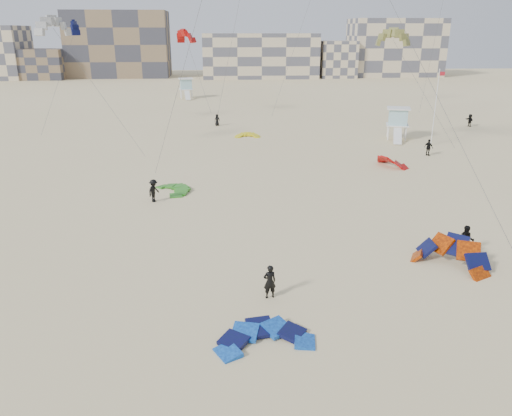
{
  "coord_description": "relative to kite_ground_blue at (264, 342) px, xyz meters",
  "views": [
    {
      "loc": [
        -1.8,
        -18.28,
        12.45
      ],
      "look_at": [
        -0.03,
        6.0,
        3.82
      ],
      "focal_mm": 35.0,
      "sensor_mm": 36.0,
      "label": 1
    }
  ],
  "objects": [
    {
      "name": "ground",
      "position": [
        0.13,
        0.32,
        0.0
      ],
      "size": [
        320.0,
        320.0,
        0.0
      ],
      "primitive_type": "plane",
      "color": "beige",
      "rests_on": "ground"
    },
    {
      "name": "kite_ground_blue",
      "position": [
        0.0,
        0.0,
        0.0
      ],
      "size": [
        4.43,
        4.6,
        1.47
      ],
      "primitive_type": null,
      "rotation": [
        0.17,
        0.0,
        0.16
      ],
      "color": "blue",
      "rests_on": "ground"
    },
    {
      "name": "kite_ground_orange",
      "position": [
        11.03,
        6.58,
        0.0
      ],
      "size": [
        6.01,
        6.01,
        4.26
      ],
      "primitive_type": null,
      "rotation": [
        0.79,
        0.0,
        -0.79
      ],
      "color": "#EB4A00",
      "rests_on": "ground"
    },
    {
      "name": "kite_ground_green",
      "position": [
        -5.62,
        21.76,
        0.0
      ],
      "size": [
        4.7,
        4.6,
        1.02
      ],
      "primitive_type": null,
      "rotation": [
        0.12,
        0.0,
        -1.11
      ],
      "color": "#2E921F",
      "rests_on": "ground"
    },
    {
      "name": "kite_ground_red_far",
      "position": [
        14.99,
        28.43,
        0.0
      ],
      "size": [
        4.54,
        4.45,
        3.11
      ],
      "primitive_type": null,
      "rotation": [
        0.6,
        0.0,
        1.99
      ],
      "color": "#C11300",
      "rests_on": "ground"
    },
    {
      "name": "kite_ground_yellow",
      "position": [
        1.76,
        43.78,
        0.0
      ],
      "size": [
        3.13,
        3.31,
        1.5
      ],
      "primitive_type": null,
      "rotation": [
        0.24,
        0.0,
        -0.06
      ],
      "color": "yellow",
      "rests_on": "ground"
    },
    {
      "name": "kitesurfer_main",
      "position": [
        0.59,
        3.77,
        0.88
      ],
      "size": [
        0.71,
        0.54,
        1.76
      ],
      "primitive_type": "imported",
      "rotation": [
        0.0,
        0.0,
        3.34
      ],
      "color": "black",
      "rests_on": "ground"
    },
    {
      "name": "kitesurfer_b",
      "position": [
        12.59,
        7.97,
        0.9
      ],
      "size": [
        1.09,
        1.0,
        1.8
      ],
      "primitive_type": "imported",
      "rotation": [
        0.0,
        0.0,
        -0.47
      ],
      "color": "black",
      "rests_on": "ground"
    },
    {
      "name": "kitesurfer_c",
      "position": [
        -6.87,
        19.12,
        0.89
      ],
      "size": [
        1.13,
        1.33,
        1.78
      ],
      "primitive_type": "imported",
      "rotation": [
        0.0,
        0.0,
        1.07
      ],
      "color": "black",
      "rests_on": "ground"
    },
    {
      "name": "kitesurfer_d",
      "position": [
        20.34,
        32.43,
        0.87
      ],
      "size": [
        0.94,
        1.08,
        1.74
      ],
      "primitive_type": "imported",
      "rotation": [
        0.0,
        0.0,
        2.19
      ],
      "color": "black",
      "rests_on": "ground"
    },
    {
      "name": "kitesurfer_e",
      "position": [
        -2.03,
        52.01,
        0.8
      ],
      "size": [
        0.9,
        0.72,
        1.61
      ],
      "primitive_type": "imported",
      "rotation": [
        0.0,
        0.0,
        0.3
      ],
      "color": "black",
      "rests_on": "ground"
    },
    {
      "name": "kitesurfer_f",
      "position": [
        32.92,
        48.83,
        0.86
      ],
      "size": [
        0.68,
        1.65,
        1.73
      ],
      "primitive_type": "imported",
      "rotation": [
        0.0,
        0.0,
        -1.46
      ],
      "color": "black",
      "rests_on": "ground"
    },
    {
      "name": "kite_fly_grey",
      "position": [
        -17.79,
        35.39,
        12.78
      ],
      "size": [
        11.27,
        7.8,
        12.95
      ],
      "rotation": [
        0.0,
        0.0,
        0.83
      ],
      "color": "silver",
      "rests_on": "ground"
    },
    {
      "name": "kite_fly_olive",
      "position": [
        16.59,
        35.85,
        11.71
      ],
      "size": [
        8.27,
        7.05,
        11.95
      ],
      "rotation": [
        0.0,
        0.0,
        -0.47
      ],
      "color": "olive",
      "rests_on": "ground"
    },
    {
      "name": "kite_fly_navy",
      "position": [
        -19.91,
        51.5,
        12.71
      ],
      "size": [
        4.71,
        12.23,
        12.85
      ],
      "rotation": [
        0.0,
        0.0,
        1.83
      ],
      "color": "#0A093F",
      "rests_on": "ground"
    },
    {
      "name": "kite_fly_red",
      "position": [
        -6.32,
        59.08,
        11.65
      ],
      "size": [
        6.07,
        5.17,
        12.22
      ],
      "rotation": [
        0.0,
        0.0,
        2.19
      ],
      "color": "#C11300",
      "rests_on": "ground"
    },
    {
      "name": "lifeguard_tower_near",
      "position": [
        19.91,
        41.2,
        1.89
      ],
      "size": [
        3.34,
        5.58,
        3.81
      ],
      "rotation": [
        0.0,
        0.0,
        -0.29
      ],
      "color": "white",
      "rests_on": "ground"
    },
    {
      "name": "lifeguard_tower_far",
      "position": [
        -8.12,
        83.08,
        1.91
      ],
      "size": [
        3.09,
        5.47,
        3.86
      ],
      "rotation": [
        0.0,
        0.0,
        0.15
      ],
      "color": "white",
      "rests_on": "ground"
    },
    {
      "name": "flagpole",
      "position": [
        22.74,
        37.38,
        4.49
      ],
      "size": [
        0.7,
        0.11,
        8.59
      ],
      "color": "white",
      "rests_on": "ground"
    },
    {
      "name": "condo_west_b",
      "position": [
        -29.87,
        134.32,
        9.0
      ],
      "size": [
        28.0,
        14.0,
        18.0
      ],
      "primitive_type": "cube",
      "color": "#7E674C",
      "rests_on": "ground"
    },
    {
      "name": "condo_mid",
      "position": [
        10.13,
        130.32,
        6.0
      ],
      "size": [
        32.0,
        16.0,
        12.0
      ],
      "primitive_type": "cube",
      "color": "beige",
      "rests_on": "ground"
    },
    {
      "name": "condo_east",
      "position": [
        50.13,
        132.32,
        8.0
      ],
      "size": [
        26.0,
        14.0,
        16.0
      ],
      "primitive_type": "cube",
      "color": "beige",
      "rests_on": "ground"
    },
    {
      "name": "condo_fill_left",
      "position": [
        -49.87,
        128.32,
        4.0
      ],
      "size": [
        12.0,
        10.0,
        8.0
      ],
      "primitive_type": "cube",
      "color": "#7E674C",
      "rests_on": "ground"
    },
    {
      "name": "condo_fill_right",
      "position": [
        32.13,
        128.32,
        5.0
      ],
      "size": [
        10.0,
        10.0,
        10.0
      ],
      "primitive_type": "cube",
      "color": "beige",
      "rests_on": "ground"
    }
  ]
}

